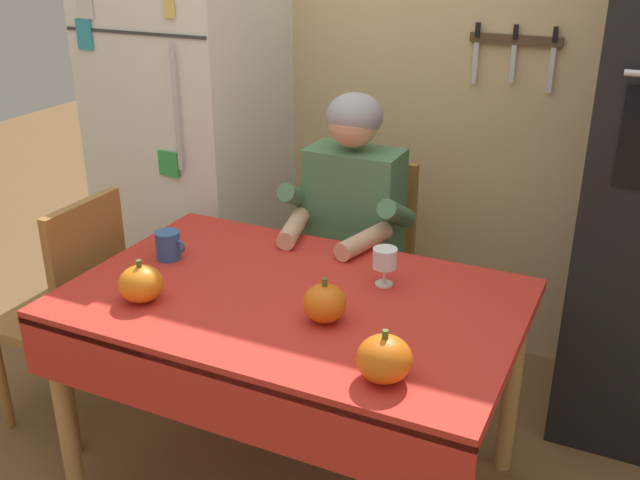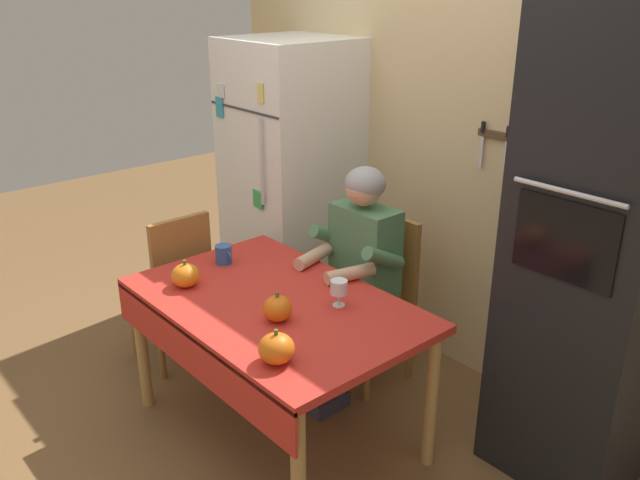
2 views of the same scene
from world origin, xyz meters
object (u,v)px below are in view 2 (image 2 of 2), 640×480
at_px(chair_left_side, 175,283).
at_px(pumpkin_small, 278,308).
at_px(wine_glass, 339,288).
at_px(seated_person, 355,263).
at_px(wall_oven, 598,256).
at_px(coffee_mug, 224,254).
at_px(chair_behind_person, 379,291).
at_px(pumpkin_medium, 276,348).
at_px(refrigerator, 291,185).
at_px(pumpkin_large, 186,275).
at_px(dining_table, 272,318).

height_order(chair_left_side, pumpkin_small, chair_left_side).
height_order(chair_left_side, wine_glass, chair_left_side).
xyz_separation_m(seated_person, wine_glass, (0.30, -0.39, 0.09)).
relative_size(wall_oven, coffee_mug, 18.62).
bearing_deg(chair_behind_person, pumpkin_medium, -65.62).
height_order(refrigerator, chair_left_side, refrigerator).
bearing_deg(refrigerator, pumpkin_large, -63.34).
xyz_separation_m(dining_table, chair_behind_person, (-0.07, 0.79, -0.14)).
bearing_deg(coffee_mug, wine_glass, 9.89).
xyz_separation_m(seated_person, coffee_mug, (-0.44, -0.52, 0.05)).
bearing_deg(coffee_mug, dining_table, -8.85).
distance_m(chair_behind_person, coffee_mug, 0.88).
relative_size(wall_oven, chair_behind_person, 2.26).
distance_m(chair_left_side, wine_glass, 1.20).
height_order(dining_table, pumpkin_large, pumpkin_large).
bearing_deg(dining_table, wine_glass, 41.98).
distance_m(refrigerator, coffee_mug, 0.92).
xyz_separation_m(refrigerator, dining_table, (0.95, -0.88, -0.24)).
bearing_deg(pumpkin_small, dining_table, 152.50).
bearing_deg(pumpkin_small, pumpkin_large, -167.25).
relative_size(coffee_mug, wine_glass, 0.89).
xyz_separation_m(wine_glass, pumpkin_small, (-0.07, -0.29, -0.03)).
xyz_separation_m(pumpkin_large, pumpkin_medium, (0.82, -0.08, 0.00)).
height_order(seated_person, wine_glass, seated_person).
distance_m(refrigerator, wall_oven, 2.01).
bearing_deg(wine_glass, pumpkin_small, -104.30).
height_order(chair_behind_person, seated_person, seated_person).
xyz_separation_m(seated_person, chair_left_side, (-0.83, -0.61, -0.23)).
bearing_deg(refrigerator, wall_oven, 1.13).
xyz_separation_m(coffee_mug, pumpkin_medium, (0.93, -0.37, 0.01)).
bearing_deg(coffee_mug, chair_behind_person, 58.22).
height_order(seated_person, chair_left_side, seated_person).
bearing_deg(wine_glass, pumpkin_large, -146.59).
bearing_deg(refrigerator, seated_person, -17.61).
xyz_separation_m(wall_oven, chair_behind_person, (-1.12, -0.13, -0.54)).
xyz_separation_m(dining_table, wine_glass, (0.23, 0.21, 0.17)).
relative_size(wine_glass, pumpkin_small, 0.93).
bearing_deg(refrigerator, pumpkin_small, -41.06).
xyz_separation_m(wine_glass, pumpkin_large, (-0.63, -0.42, -0.03)).
distance_m(chair_behind_person, seated_person, 0.29).
height_order(seated_person, pumpkin_large, seated_person).
distance_m(seated_person, wine_glass, 0.51).
height_order(refrigerator, wine_glass, refrigerator).
relative_size(refrigerator, wine_glass, 14.19).
xyz_separation_m(refrigerator, pumpkin_small, (1.11, -0.97, -0.10)).
bearing_deg(seated_person, pumpkin_medium, -61.23).
relative_size(coffee_mug, pumpkin_small, 0.83).
height_order(wine_glass, pumpkin_small, pumpkin_small).
bearing_deg(chair_left_side, pumpkin_large, -21.73).
bearing_deg(wine_glass, seated_person, 127.45).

